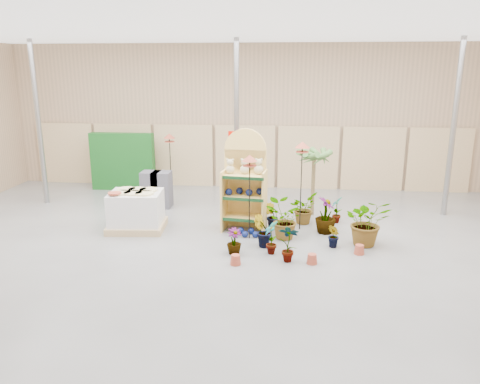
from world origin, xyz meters
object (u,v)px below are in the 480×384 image
object	(u,v)px
display_shelf	(245,184)
pallet_stack	(136,211)
potted_plant_2	(283,220)
bird_table_front	(250,161)

from	to	relation	value
display_shelf	pallet_stack	distance (m)	2.66
pallet_stack	potted_plant_2	bearing A→B (deg)	-9.52
display_shelf	potted_plant_2	bearing A→B (deg)	-28.78
display_shelf	pallet_stack	size ratio (longest dim) A/B	1.72
pallet_stack	bird_table_front	distance (m)	3.04
display_shelf	potted_plant_2	world-z (taller)	display_shelf
display_shelf	bird_table_front	size ratio (longest dim) A/B	1.25
display_shelf	bird_table_front	world-z (taller)	display_shelf
pallet_stack	potted_plant_2	distance (m)	3.49
potted_plant_2	bird_table_front	bearing A→B (deg)	-176.30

